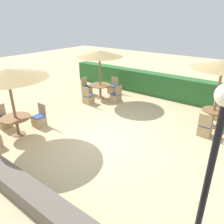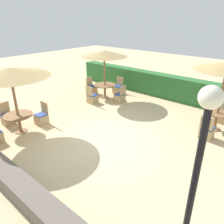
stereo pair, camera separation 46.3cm
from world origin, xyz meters
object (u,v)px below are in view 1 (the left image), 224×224
(patio_chair_front_left_west, at_px, (4,121))
(patio_chair_back_right_south, at_px, (205,129))
(patio_chair_back_left_south, at_px, (88,98))
(patio_chair_back_left_west, at_px, (87,89))
(parasol_front_left, at_px, (7,74))
(patio_chair_back_left_north, at_px, (113,89))
(round_table_front_left, at_px, (16,121))
(patio_chair_back_right_north, at_px, (216,113))
(patio_chair_back_left_east, at_px, (116,97))
(round_table_back_right, at_px, (213,114))
(lamp_post, at_px, (217,141))
(parasol_back_right, at_px, (223,65))
(round_table_back_left, at_px, (100,87))
(parasol_back_left, at_px, (99,54))
(patio_chair_front_left_north, at_px, (39,120))

(patio_chair_front_left_west, distance_m, patio_chair_back_right_south, 7.99)
(patio_chair_back_left_south, xyz_separation_m, patio_chair_back_left_west, (-1.11, 1.07, 0.00))
(parasol_front_left, height_order, patio_chair_back_left_north, parasol_front_left)
(round_table_front_left, height_order, patio_chair_back_left_west, patio_chair_back_left_west)
(round_table_front_left, height_order, patio_chair_back_right_north, patio_chair_back_right_north)
(patio_chair_back_left_south, relative_size, patio_chair_back_left_east, 1.00)
(patio_chair_back_right_south, distance_m, patio_chair_back_left_north, 6.11)
(round_table_back_right, height_order, patio_chair_back_left_west, patio_chair_back_left_west)
(lamp_post, relative_size, round_table_front_left, 3.04)
(parasol_back_right, height_order, patio_chair_back_left_west, parasol_back_right)
(patio_chair_back_right_north, relative_size, patio_chair_back_left_south, 1.00)
(patio_chair_back_right_north, xyz_separation_m, patio_chair_back_left_south, (-5.81, -2.06, 0.00))
(round_table_back_left, bearing_deg, patio_chair_back_left_west, 177.20)
(patio_chair_front_left_west, xyz_separation_m, patio_chair_back_right_south, (6.76, 4.26, 0.00))
(parasol_back_left, distance_m, round_table_back_left, 1.80)
(patio_chair_back_left_west, bearing_deg, round_table_back_right, 90.65)
(parasol_front_left, height_order, parasol_back_right, parasol_back_right)
(round_table_front_left, relative_size, patio_chair_front_left_west, 1.18)
(patio_chair_front_left_north, relative_size, patio_chair_back_left_east, 1.00)
(round_table_back_right, bearing_deg, patio_chair_back_right_south, -91.31)
(patio_chair_back_left_south, bearing_deg, patio_chair_front_left_north, -87.45)
(patio_chair_back_left_north, bearing_deg, patio_chair_back_left_east, 133.42)
(parasol_back_left, relative_size, patio_chair_back_left_west, 2.79)
(patio_chair_front_left_north, height_order, patio_chair_back_left_east, same)
(parasol_back_right, bearing_deg, lamp_post, -78.57)
(round_table_back_left, relative_size, patio_chair_back_left_north, 1.26)
(patio_chair_back_right_south, bearing_deg, patio_chair_back_left_east, 170.19)
(patio_chair_front_left_west, height_order, patio_chair_back_right_south, same)
(patio_chair_back_left_south, distance_m, patio_chair_back_left_east, 1.46)
(parasol_back_right, relative_size, patio_chair_back_right_south, 2.94)
(parasol_back_left, distance_m, patio_chair_back_left_south, 2.38)
(patio_chair_front_left_north, relative_size, patio_chair_front_left_west, 1.00)
(patio_chair_back_left_east, bearing_deg, patio_chair_back_left_west, 89.14)
(round_table_back_right, relative_size, patio_chair_back_left_east, 1.00)
(parasol_front_left, bearing_deg, patio_chair_back_left_east, 79.70)
(lamp_post, distance_m, parasol_front_left, 6.87)
(patio_chair_back_right_south, distance_m, patio_chair_back_left_west, 7.00)
(round_table_back_right, height_order, patio_chair_back_left_north, patio_chair_back_left_north)
(lamp_post, xyz_separation_m, parasol_front_left, (-6.86, 0.26, 0.03))
(patio_chair_front_left_west, height_order, parasol_back_right, parasol_back_right)
(patio_chair_front_left_north, xyz_separation_m, patio_chair_back_left_east, (0.90, 4.15, 0.00))
(patio_chair_back_left_north, bearing_deg, patio_chair_back_right_south, 161.95)
(round_table_back_left, bearing_deg, patio_chair_back_right_north, 10.13)
(parasol_front_left, relative_size, patio_chair_front_left_north, 3.03)
(round_table_back_left, distance_m, patio_chair_back_left_north, 1.14)
(patio_chair_front_left_west, bearing_deg, patio_chair_back_left_south, 167.16)
(patio_chair_back_left_west, bearing_deg, lamp_post, 56.23)
(patio_chair_back_right_north, distance_m, parasol_back_left, 6.30)
(parasol_back_left, height_order, patio_chair_back_left_east, parasol_back_left)
(lamp_post, relative_size, patio_chair_back_right_south, 3.57)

